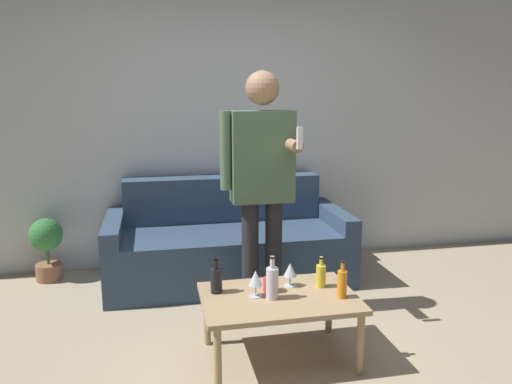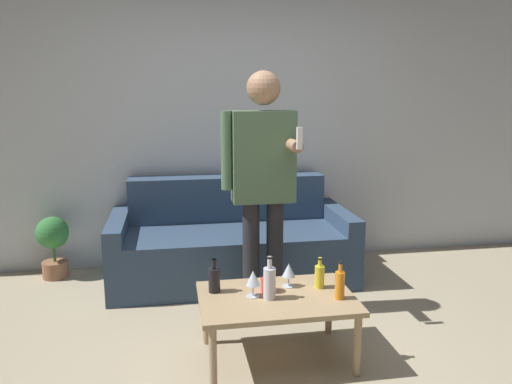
# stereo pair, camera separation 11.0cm
# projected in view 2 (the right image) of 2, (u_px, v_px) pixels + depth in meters

# --- Properties ---
(ground_plane) EXTENTS (16.00, 16.00, 0.00)m
(ground_plane) POSITION_uv_depth(u_px,v_px,m) (282.00, 374.00, 2.88)
(ground_plane) COLOR tan
(wall_back) EXTENTS (8.00, 0.06, 2.70)m
(wall_back) POSITION_uv_depth(u_px,v_px,m) (235.00, 118.00, 4.59)
(wall_back) COLOR silver
(wall_back) RESTS_ON ground_plane
(couch) EXTENTS (2.02, 0.92, 0.85)m
(couch) POSITION_uv_depth(u_px,v_px,m) (231.00, 243.00, 4.33)
(couch) COLOR #334760
(couch) RESTS_ON ground_plane
(coffee_table) EXTENTS (0.92, 0.62, 0.41)m
(coffee_table) POSITION_uv_depth(u_px,v_px,m) (277.00, 303.00, 2.97)
(coffee_table) COLOR tan
(coffee_table) RESTS_ON ground_plane
(bottle_orange) EXTENTS (0.07, 0.07, 0.21)m
(bottle_orange) POSITION_uv_depth(u_px,v_px,m) (214.00, 279.00, 3.01)
(bottle_orange) COLOR black
(bottle_orange) RESTS_ON coffee_table
(bottle_green) EXTENTS (0.06, 0.06, 0.19)m
(bottle_green) POSITION_uv_depth(u_px,v_px,m) (320.00, 276.00, 3.07)
(bottle_green) COLOR yellow
(bottle_green) RESTS_ON coffee_table
(bottle_dark) EXTENTS (0.07, 0.07, 0.26)m
(bottle_dark) POSITION_uv_depth(u_px,v_px,m) (270.00, 282.00, 2.91)
(bottle_dark) COLOR silver
(bottle_dark) RESTS_ON coffee_table
(bottle_yellow) EXTENTS (0.06, 0.06, 0.23)m
(bottle_yellow) POSITION_uv_depth(u_px,v_px,m) (340.00, 284.00, 2.91)
(bottle_yellow) COLOR orange
(bottle_yellow) RESTS_ON coffee_table
(wine_glass_near) EXTENTS (0.08, 0.08, 0.16)m
(wine_glass_near) POSITION_uv_depth(u_px,v_px,m) (253.00, 279.00, 2.94)
(wine_glass_near) COLOR silver
(wine_glass_near) RESTS_ON coffee_table
(wine_glass_far) EXTENTS (0.08, 0.08, 0.15)m
(wine_glass_far) POSITION_uv_depth(u_px,v_px,m) (289.00, 271.00, 3.09)
(wine_glass_far) COLOR silver
(wine_glass_far) RESTS_ON coffee_table
(cup_on_table) EXTENTS (0.09, 0.09, 0.09)m
(cup_on_table) POSITION_uv_depth(u_px,v_px,m) (268.00, 285.00, 3.02)
(cup_on_table) COLOR red
(cup_on_table) RESTS_ON coffee_table
(person_standing_front) EXTENTS (0.51, 0.44, 1.74)m
(person_standing_front) POSITION_uv_depth(u_px,v_px,m) (262.00, 175.00, 3.46)
(person_standing_front) COLOR #232328
(person_standing_front) RESTS_ON ground_plane
(potted_plant) EXTENTS (0.27, 0.27, 0.54)m
(potted_plant) POSITION_uv_depth(u_px,v_px,m) (53.00, 242.00, 4.30)
(potted_plant) COLOR #936042
(potted_plant) RESTS_ON ground_plane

